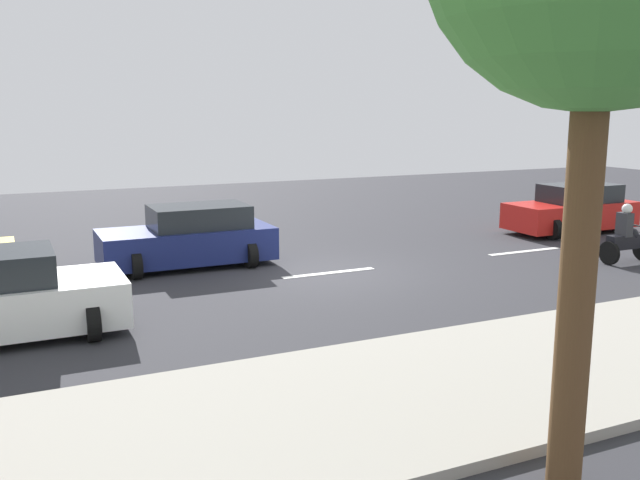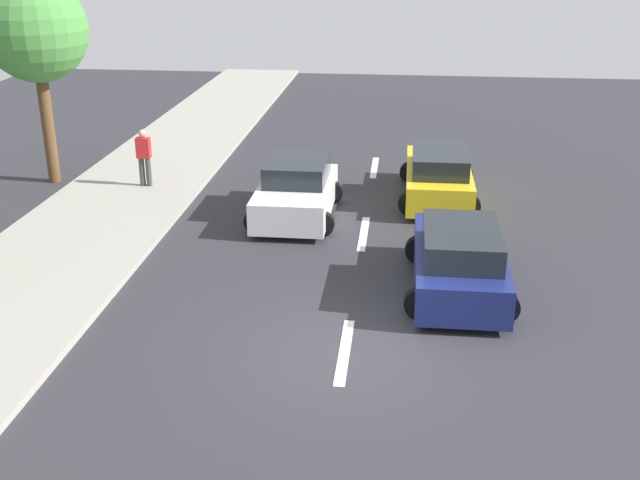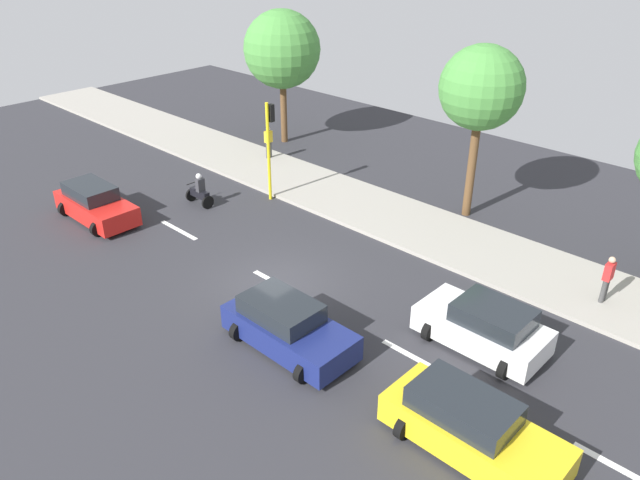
{
  "view_description": "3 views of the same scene",
  "coord_description": "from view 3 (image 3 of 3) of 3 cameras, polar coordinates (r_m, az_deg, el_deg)",
  "views": [
    {
      "loc": [
        14.52,
        -6.95,
        3.92
      ],
      "look_at": [
        1.26,
        -0.82,
        1.1
      ],
      "focal_mm": 38.72,
      "sensor_mm": 36.0,
      "label": 1
    },
    {
      "loc": [
        -0.92,
        12.34,
        7.09
      ],
      "look_at": [
        0.65,
        -1.78,
        1.46
      ],
      "focal_mm": 43.42,
      "sensor_mm": 36.0,
      "label": 2
    },
    {
      "loc": [
        -12.29,
        -13.77,
        11.66
      ],
      "look_at": [
        1.13,
        -1.02,
        1.7
      ],
      "focal_mm": 34.31,
      "sensor_mm": 36.0,
      "label": 3
    }
  ],
  "objects": [
    {
      "name": "street_tree_north",
      "position": [
        25.64,
        14.82,
        13.47
      ],
      "size": [
        3.38,
        3.38,
        7.24
      ],
      "color": "brown",
      "rests_on": "ground"
    },
    {
      "name": "lane_stripe_far_north",
      "position": [
        17.03,
        26.43,
        -18.71
      ],
      "size": [
        0.2,
        2.4,
        0.01
      ],
      "primitive_type": "cube",
      "color": "white",
      "rests_on": "ground"
    },
    {
      "name": "sidewalk",
      "position": [
        26.38,
        7.19,
        2.0
      ],
      "size": [
        4.0,
        60.0,
        0.15
      ],
      "primitive_type": "cube",
      "color": "#9E998E",
      "rests_on": "ground"
    },
    {
      "name": "lane_stripe_north",
      "position": [
        18.63,
        8.89,
        -10.84
      ],
      "size": [
        0.2,
        2.4,
        0.01
      ],
      "primitive_type": "cube",
      "color": "white",
      "rests_on": "ground"
    },
    {
      "name": "car_dark_blue",
      "position": [
        18.49,
        -3.05,
        -8.06
      ],
      "size": [
        2.26,
        4.23,
        1.52
      ],
      "color": "navy",
      "rests_on": "ground"
    },
    {
      "name": "lane_stripe_far_south",
      "position": [
        30.84,
        -19.42,
        4.41
      ],
      "size": [
        0.2,
        2.4,
        0.01
      ],
      "primitive_type": "cube",
      "color": "white",
      "rests_on": "ground"
    },
    {
      "name": "lane_stripe_mid",
      "position": [
        21.83,
        -4.0,
        -4.06
      ],
      "size": [
        0.2,
        2.4,
        0.01
      ],
      "primitive_type": "cube",
      "color": "white",
      "rests_on": "ground"
    },
    {
      "name": "motorcycle",
      "position": [
        27.87,
        -11.19,
        4.44
      ],
      "size": [
        0.6,
        1.3,
        1.53
      ],
      "color": "black",
      "rests_on": "ground"
    },
    {
      "name": "ground_plane",
      "position": [
        21.86,
        -4.0,
        -4.19
      ],
      "size": [
        40.0,
        60.0,
        0.1
      ],
      "primitive_type": "cube",
      "color": "#2D2D33"
    },
    {
      "name": "car_red",
      "position": [
        27.71,
        -20.23,
        3.18
      ],
      "size": [
        2.14,
        4.2,
        1.52
      ],
      "color": "red",
      "rests_on": "ground"
    },
    {
      "name": "street_tree_south",
      "position": [
        34.38,
        -3.56,
        17.3
      ],
      "size": [
        4.15,
        4.15,
        7.24
      ],
      "color": "brown",
      "rests_on": "ground"
    },
    {
      "name": "lane_stripe_south",
      "position": [
        26.03,
        -13.03,
        0.91
      ],
      "size": [
        0.2,
        2.4,
        0.01
      ],
      "primitive_type": "cube",
      "color": "white",
      "rests_on": "ground"
    },
    {
      "name": "pedestrian_near_signal",
      "position": [
        32.55,
        -4.82,
        9.18
      ],
      "size": [
        0.4,
        0.24,
        1.69
      ],
      "color": "#3F3F3F",
      "rests_on": "sidewalk"
    },
    {
      "name": "car_yellow_cab",
      "position": [
        15.82,
        13.93,
        -16.59
      ],
      "size": [
        2.21,
        4.48,
        1.52
      ],
      "color": "yellow",
      "rests_on": "ground"
    },
    {
      "name": "car_white",
      "position": [
        19.11,
        15.05,
        -7.81
      ],
      "size": [
        2.3,
        3.87,
        1.52
      ],
      "color": "white",
      "rests_on": "ground"
    },
    {
      "name": "traffic_light_corner",
      "position": [
        27.27,
        -4.72,
        9.51
      ],
      "size": [
        0.49,
        0.24,
        4.5
      ],
      "color": "yellow",
      "rests_on": "ground"
    },
    {
      "name": "pedestrian_by_tree",
      "position": [
        22.23,
        25.24,
        -3.19
      ],
      "size": [
        0.4,
        0.24,
        1.69
      ],
      "color": "#3F3F3F",
      "rests_on": "sidewalk"
    }
  ]
}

